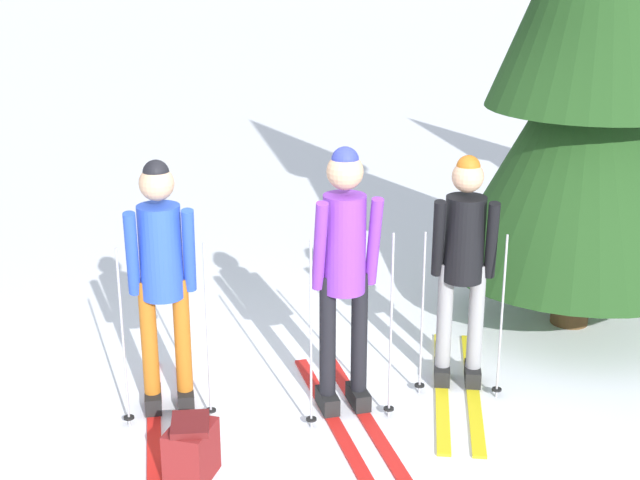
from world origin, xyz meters
The scene contains 6 objects.
ground_plane centered at (0.00, 0.00, 0.00)m, with size 400.00×400.00×0.00m, color white.
skier_in_blue centered at (-0.96, 0.21, 0.99)m, with size 0.61×1.64×1.75m.
skier_in_purple centered at (0.23, 0.06, 1.02)m, with size 0.61×1.78×1.84m.
skier_in_black centered at (1.10, 0.37, 0.95)m, with size 0.68×1.82×1.70m.
pine_tree_mid centered at (2.31, 1.34, 2.35)m, with size 2.13×2.13×5.15m.
backpack_on_snow_front centered at (-0.77, -0.66, 0.19)m, with size 0.34×0.39×0.38m.
Camera 1 is at (-0.48, -5.31, 3.04)m, focal length 49.97 mm.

